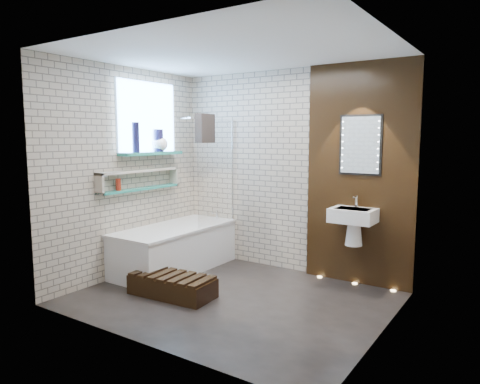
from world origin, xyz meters
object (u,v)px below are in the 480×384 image
Objects in this scene: walnut_step at (172,286)px; bath_screen at (216,172)px; led_mirror at (360,145)px; bathtub at (175,248)px; washbasin at (353,220)px.

bath_screen is at bearing 102.78° from walnut_step.
bath_screen is at bearing -169.34° from led_mirror.
bathtub reaches higher than walnut_step.
walnut_step is (0.62, -0.75, -0.19)m from bathtub.
bathtub is 0.99m from walnut_step.
washbasin is 2.18m from walnut_step.
washbasin is 0.88m from led_mirror.
bathtub is at bearing -128.90° from bath_screen.
washbasin reaches higher than bathtub.
walnut_step is at bearing -135.33° from led_mirror.
bath_screen is 1.69m from walnut_step.
washbasin is at bearing 5.78° from bath_screen.
bath_screen is 1.89m from led_mirror.
bathtub is at bearing -163.99° from washbasin.
bath_screen is 1.48× the size of walnut_step.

